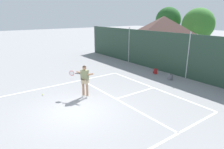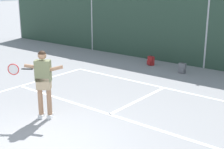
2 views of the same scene
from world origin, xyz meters
name	(u,v)px [view 1 (image 1 of 2)]	position (x,y,z in m)	size (l,w,h in m)	color
ground_plane	(75,111)	(0.00, 0.00, 0.00)	(120.00, 120.00, 0.00)	gray
court_markings	(87,108)	(0.00, 0.65, 0.00)	(8.30, 11.10, 0.01)	white
chainlink_fence	(188,57)	(0.00, 9.00, 1.62)	(26.09, 0.09, 3.38)	#284233
clubhouse_building	(163,36)	(-6.27, 13.60, 2.29)	(6.20, 4.40, 4.41)	beige
tennis_player	(85,79)	(-1.24, 1.23, 1.11)	(1.16, 0.94, 1.85)	silver
tennis_ball	(43,95)	(-2.94, -0.65, 0.03)	(0.07, 0.07, 0.07)	#CCE033
backpack_red	(155,71)	(-2.08, 7.99, 0.19)	(0.32, 0.31, 0.46)	maroon
backpack_grey	(170,77)	(-0.39, 7.68, 0.19)	(0.30, 0.27, 0.46)	slate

